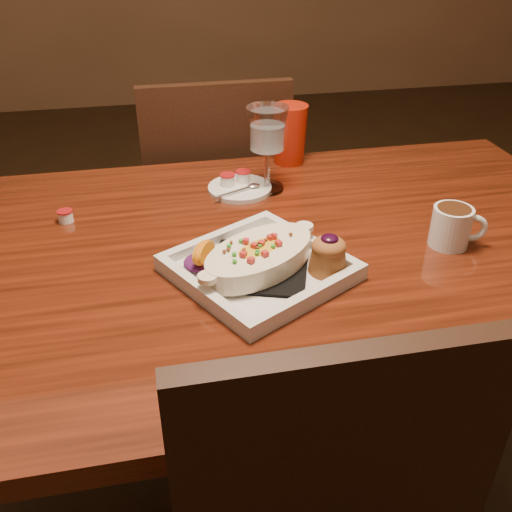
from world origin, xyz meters
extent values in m
plane|color=black|center=(0.00, 0.00, 0.00)|extent=(7.00, 7.00, 0.00)
cube|color=maroon|center=(0.00, 0.00, 0.73)|extent=(1.50, 0.90, 0.04)
cylinder|color=black|center=(0.67, 0.37, 0.35)|extent=(0.07, 0.07, 0.71)
cube|color=black|center=(0.00, -0.51, 0.70)|extent=(0.40, 0.03, 0.46)
cube|color=black|center=(0.00, 0.70, 0.45)|extent=(0.42, 0.42, 0.04)
cylinder|color=black|center=(0.17, 0.87, 0.23)|extent=(0.04, 0.04, 0.45)
cylinder|color=black|center=(-0.17, 0.87, 0.23)|extent=(0.04, 0.04, 0.45)
cylinder|color=black|center=(0.17, 0.53, 0.23)|extent=(0.04, 0.04, 0.45)
cylinder|color=black|center=(-0.17, 0.53, 0.23)|extent=(0.04, 0.04, 0.45)
cube|color=black|center=(0.00, 0.51, 0.70)|extent=(0.40, 0.03, 0.46)
cube|color=silver|center=(-0.01, -0.09, 0.76)|extent=(0.36, 0.36, 0.01)
cube|color=black|center=(-0.01, -0.09, 0.77)|extent=(0.21, 0.21, 0.01)
ellipsoid|color=yellow|center=(-0.01, -0.09, 0.79)|extent=(0.22, 0.19, 0.04)
ellipsoid|color=#541353|center=(-0.11, -0.07, 0.77)|extent=(0.07, 0.07, 0.02)
cone|color=brown|center=(0.10, -0.12, 0.79)|extent=(0.07, 0.07, 0.05)
ellipsoid|color=brown|center=(0.10, -0.12, 0.81)|extent=(0.06, 0.06, 0.03)
ellipsoid|color=black|center=(0.10, -0.12, 0.83)|extent=(0.03, 0.03, 0.01)
cylinder|color=silver|center=(0.37, -0.06, 0.79)|extent=(0.07, 0.07, 0.08)
cylinder|color=#361D0E|center=(0.37, -0.06, 0.82)|extent=(0.06, 0.06, 0.02)
torus|color=silver|center=(0.40, -0.08, 0.79)|extent=(0.06, 0.03, 0.06)
cylinder|color=silver|center=(0.08, 0.25, 0.75)|extent=(0.08, 0.08, 0.01)
cylinder|color=silver|center=(0.08, 0.25, 0.80)|extent=(0.01, 0.01, 0.09)
cone|color=silver|center=(0.08, 0.25, 0.89)|extent=(0.09, 0.09, 0.10)
cylinder|color=silver|center=(0.02, 0.26, 0.76)|extent=(0.15, 0.15, 0.01)
cylinder|color=white|center=(-0.01, 0.27, 0.77)|extent=(0.03, 0.03, 0.02)
cylinder|color=red|center=(-0.01, 0.27, 0.79)|extent=(0.04, 0.04, 0.00)
cylinder|color=white|center=(0.03, 0.28, 0.77)|extent=(0.03, 0.03, 0.02)
cylinder|color=red|center=(0.03, 0.28, 0.79)|extent=(0.04, 0.04, 0.00)
cylinder|color=white|center=(-0.36, 0.18, 0.76)|extent=(0.03, 0.03, 0.02)
cylinder|color=red|center=(-0.36, 0.18, 0.77)|extent=(0.03, 0.03, 0.00)
cone|color=#AE1E0C|center=(0.17, 0.40, 0.82)|extent=(0.09, 0.09, 0.15)
camera|label=1|loc=(-0.19, -0.92, 1.31)|focal=40.00mm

